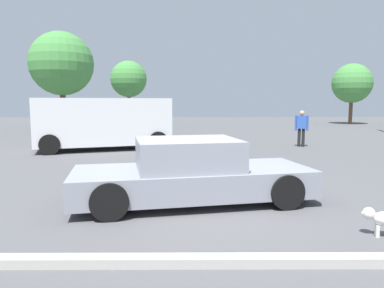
# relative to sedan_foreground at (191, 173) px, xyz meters

# --- Properties ---
(ground_plane) EXTENTS (80.00, 80.00, 0.00)m
(ground_plane) POSITION_rel_sedan_foreground_xyz_m (0.17, -0.08, -0.57)
(ground_plane) COLOR #515154
(sedan_foreground) EXTENTS (4.77, 2.59, 1.23)m
(sedan_foreground) POSITION_rel_sedan_foreground_xyz_m (0.00, 0.00, 0.00)
(sedan_foreground) COLOR gray
(sedan_foreground) RESTS_ON ground_plane
(dog) EXTENTS (0.60, 0.34, 0.41)m
(dog) POSITION_rel_sedan_foreground_xyz_m (2.77, -1.84, -0.30)
(dog) COLOR white
(dog) RESTS_ON ground_plane
(van_white) EXTENTS (5.65, 3.60, 2.09)m
(van_white) POSITION_rel_sedan_foreground_xyz_m (-3.57, 7.87, 0.57)
(van_white) COLOR white
(van_white) RESTS_ON ground_plane
(pedestrian) EXTENTS (0.55, 0.35, 1.57)m
(pedestrian) POSITION_rel_sedan_foreground_xyz_m (4.82, 8.69, 0.36)
(pedestrian) COLOR black
(pedestrian) RESTS_ON ground_plane
(parking_curb) EXTENTS (9.22, 0.20, 0.12)m
(parking_curb) POSITION_rel_sedan_foreground_xyz_m (0.17, -2.75, -0.51)
(parking_curb) COLOR #B7B2A8
(parking_curb) RESTS_ON ground_plane
(tree_back_left) EXTENTS (4.19, 4.19, 6.56)m
(tree_back_left) POSITION_rel_sedan_foreground_xyz_m (-8.55, 17.44, 3.89)
(tree_back_left) COLOR brown
(tree_back_left) RESTS_ON ground_plane
(tree_back_center) EXTENTS (3.12, 3.12, 5.47)m
(tree_back_center) POSITION_rel_sedan_foreground_xyz_m (-5.32, 24.57, 3.33)
(tree_back_center) COLOR brown
(tree_back_center) RESTS_ON ground_plane
(tree_back_right) EXTENTS (3.42, 3.42, 5.28)m
(tree_back_right) POSITION_rel_sedan_foreground_xyz_m (14.15, 24.81, 2.99)
(tree_back_right) COLOR brown
(tree_back_right) RESTS_ON ground_plane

